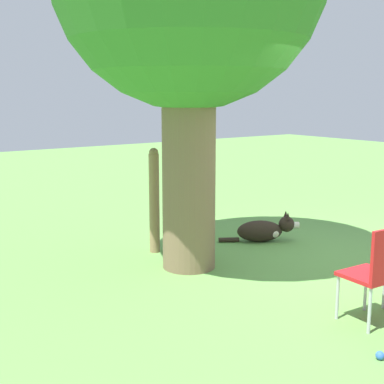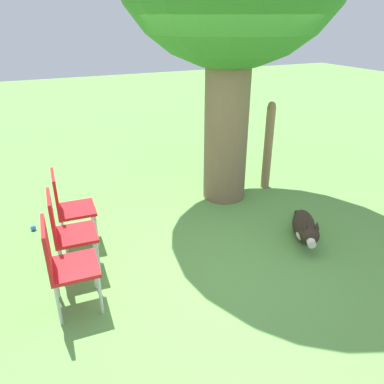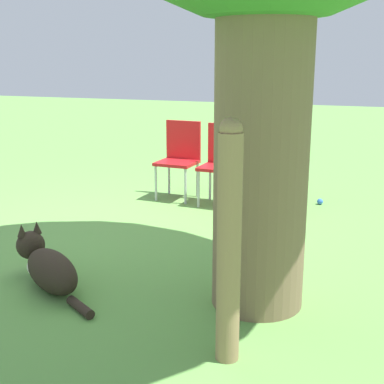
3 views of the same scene
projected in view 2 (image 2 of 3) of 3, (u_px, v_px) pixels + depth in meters
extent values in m
plane|color=#609947|center=(224.00, 254.00, 4.30)|extent=(30.00, 30.00, 0.00)
cylinder|color=#7A6047|center=(227.00, 113.00, 5.18)|extent=(0.62, 0.62, 2.53)
ellipsoid|color=#2D231C|center=(304.00, 226.00, 4.59)|extent=(0.56, 0.68, 0.30)
ellipsoid|color=silver|center=(306.00, 234.00, 4.44)|extent=(0.31, 0.31, 0.18)
sphere|color=#2D231C|center=(310.00, 235.00, 4.22)|extent=(0.30, 0.30, 0.22)
cylinder|color=silver|center=(311.00, 243.00, 4.11)|extent=(0.13, 0.13, 0.09)
cone|color=#2D231C|center=(317.00, 226.00, 4.15)|extent=(0.07, 0.07, 0.10)
cone|color=#2D231C|center=(306.00, 225.00, 4.17)|extent=(0.07, 0.07, 0.10)
cylinder|color=#2D231C|center=(298.00, 217.00, 5.03)|extent=(0.21, 0.28, 0.07)
cylinder|color=#937551|center=(268.00, 149.00, 5.74)|extent=(0.13, 0.13, 1.28)
sphere|color=#937551|center=(272.00, 106.00, 5.46)|extent=(0.12, 0.12, 0.12)
cube|color=red|center=(74.00, 267.00, 3.36)|extent=(0.44, 0.46, 0.04)
cube|color=red|center=(47.00, 248.00, 3.20)|extent=(0.06, 0.44, 0.46)
cylinder|color=#B7B7BC|center=(94.00, 271.00, 3.68)|extent=(0.03, 0.03, 0.42)
cylinder|color=#B7B7BC|center=(100.00, 295.00, 3.36)|extent=(0.03, 0.03, 0.42)
cylinder|color=#B7B7BC|center=(56.00, 279.00, 3.56)|extent=(0.03, 0.03, 0.42)
cylinder|color=#B7B7BC|center=(59.00, 305.00, 3.24)|extent=(0.03, 0.03, 0.42)
cube|color=red|center=(75.00, 235.00, 3.87)|extent=(0.44, 0.46, 0.04)
cube|color=red|center=(52.00, 217.00, 3.70)|extent=(0.06, 0.44, 0.46)
cylinder|color=#B7B7BC|center=(93.00, 240.00, 4.18)|extent=(0.03, 0.03, 0.42)
cylinder|color=#B7B7BC|center=(98.00, 259.00, 3.86)|extent=(0.03, 0.03, 0.42)
cylinder|color=#B7B7BC|center=(59.00, 247.00, 4.06)|extent=(0.03, 0.03, 0.42)
cylinder|color=#B7B7BC|center=(62.00, 267.00, 3.74)|extent=(0.03, 0.03, 0.42)
cube|color=red|center=(76.00, 210.00, 4.37)|extent=(0.44, 0.46, 0.04)
cube|color=red|center=(56.00, 193.00, 4.20)|extent=(0.06, 0.44, 0.46)
cylinder|color=#B7B7BC|center=(92.00, 217.00, 4.68)|extent=(0.03, 0.03, 0.42)
cylinder|color=#B7B7BC|center=(97.00, 231.00, 4.36)|extent=(0.03, 0.03, 0.42)
cylinder|color=#B7B7BC|center=(62.00, 222.00, 4.56)|extent=(0.03, 0.03, 0.42)
cylinder|color=#B7B7BC|center=(64.00, 237.00, 4.24)|extent=(0.03, 0.03, 0.42)
sphere|color=blue|center=(33.00, 228.00, 4.77)|extent=(0.07, 0.07, 0.07)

